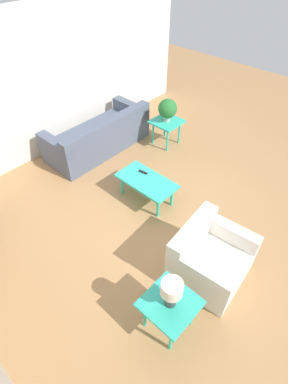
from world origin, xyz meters
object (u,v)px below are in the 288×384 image
at_px(sofa, 99,137).
at_px(coffee_table, 147,182).
at_px(side_table_lamp, 170,306).
at_px(potted_plant, 168,109).
at_px(armchair, 208,258).
at_px(side_table_plant, 167,124).
at_px(table_lamp, 172,291).

distance_m(sofa, coffee_table, 1.82).
distance_m(side_table_lamp, potted_plant, 3.98).
relative_size(sofa, armchair, 2.13).
height_order(coffee_table, side_table_plant, side_table_plant).
bearing_deg(potted_plant, sofa, 51.49).
bearing_deg(table_lamp, armchair, -84.75).
bearing_deg(potted_plant, side_table_lamp, 130.24).
bearing_deg(sofa, table_lamp, 60.36).
xyz_separation_m(sofa, side_table_plant, (-0.88, -1.11, 0.17)).
relative_size(armchair, potted_plant, 2.19).
bearing_deg(armchair, coffee_table, 67.11).
xyz_separation_m(coffee_table, side_table_lamp, (-1.69, 1.45, 0.09)).
xyz_separation_m(side_table_plant, table_lamp, (-2.56, 3.03, 0.33)).
bearing_deg(sofa, armchair, 73.25).
distance_m(armchair, potted_plant, 3.28).
height_order(armchair, side_table_plant, armchair).
bearing_deg(side_table_lamp, sofa, -29.05).
bearing_deg(coffee_table, sofa, -14.72).
distance_m(sofa, potted_plant, 1.51).
height_order(sofa, table_lamp, table_lamp).
height_order(coffee_table, potted_plant, potted_plant).
distance_m(armchair, side_table_lamp, 0.96).
xyz_separation_m(coffee_table, table_lamp, (-1.69, 1.45, 0.42)).
height_order(armchair, coffee_table, armchair).
bearing_deg(potted_plant, coffee_table, 119.00).
bearing_deg(armchair, potted_plant, 44.72).
height_order(armchair, table_lamp, table_lamp).
relative_size(armchair, coffee_table, 1.01).
bearing_deg(potted_plant, table_lamp, 130.24).
bearing_deg(side_table_plant, potted_plant, -153.43).
bearing_deg(side_table_lamp, armchair, -84.75).
relative_size(sofa, side_table_lamp, 3.80).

